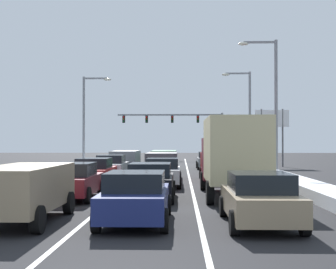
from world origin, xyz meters
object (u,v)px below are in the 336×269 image
suv_gray_left_lane_fifth (126,159)px  traffic_light_gantry (182,123)px  sedan_black_center_lane_second (151,181)px  roadside_sign_right (272,125)px  sedan_tan_right_lane_nearest (259,199)px  street_lamp_right_mid (246,111)px  sedan_maroon_left_lane_second (73,181)px  sedan_silver_left_lane_fourth (112,166)px  box_truck_right_lane_second (233,153)px  street_lamp_right_near (271,96)px  sedan_navy_center_lane_nearest (136,197)px  suv_charcoal_center_lane_fourth (162,163)px  sedan_silver_right_lane_fourth (215,164)px  suv_tan_left_lane_nearest (23,188)px  street_lamp_left_mid (88,113)px  suv_red_right_lane_third (218,164)px  sedan_red_left_lane_third (95,172)px  sedan_white_center_lane_third (163,172)px  suv_green_center_lane_fifth (164,159)px  sedan_gray_right_lane_fifth (208,160)px

suv_gray_left_lane_fifth → traffic_light_gantry: size_ratio=0.35×
sedan_black_center_lane_second → roadside_sign_right: (9.92, 25.85, 3.25)m
sedan_black_center_lane_second → suv_gray_left_lane_fifth: bearing=99.9°
sedan_tan_right_lane_nearest → street_lamp_right_mid: 30.52m
sedan_maroon_left_lane_second → sedan_silver_left_lane_fourth: (-0.12, 11.72, 0.00)m
box_truck_right_lane_second → street_lamp_right_mid: (3.74, 23.12, 3.32)m
sedan_maroon_left_lane_second → street_lamp_right_mid: bearing=66.5°
street_lamp_right_near → roadside_sign_right: (2.52, 12.98, -1.47)m
box_truck_right_lane_second → sedan_navy_center_lane_nearest: 7.56m
sedan_black_center_lane_second → suv_charcoal_center_lane_fourth: suv_charcoal_center_lane_fourth is taller
sedan_silver_right_lane_fourth → traffic_light_gantry: size_ratio=0.32×
suv_tan_left_lane_nearest → sedan_maroon_left_lane_second: (0.18, 5.74, -0.25)m
sedan_navy_center_lane_nearest → street_lamp_left_mid: 31.22m
suv_red_right_lane_third → street_lamp_right_near: bearing=40.2°
suv_red_right_lane_third → street_lamp_right_mid: size_ratio=0.56×
sedan_silver_left_lane_fourth → sedan_red_left_lane_third: bearing=-90.3°
sedan_navy_center_lane_nearest → suv_gray_left_lane_fifth: size_ratio=0.92×
sedan_maroon_left_lane_second → street_lamp_right_near: size_ratio=0.48×
suv_tan_left_lane_nearest → suv_gray_left_lane_fifth: same height
sedan_red_left_lane_third → traffic_light_gantry: size_ratio=0.32×
suv_red_right_lane_third → sedan_silver_left_lane_fourth: bearing=162.3°
sedan_silver_left_lane_fourth → suv_gray_left_lane_fifth: bearing=87.8°
sedan_navy_center_lane_nearest → sedan_maroon_left_lane_second: same height
sedan_red_left_lane_third → street_lamp_left_mid: bearing=102.3°
sedan_white_center_lane_third → suv_charcoal_center_lane_fourth: bearing=92.5°
sedan_maroon_left_lane_second → sedan_silver_left_lane_fourth: same height
sedan_tan_right_lane_nearest → suv_red_right_lane_third: 15.55m
sedan_black_center_lane_second → suv_tan_left_lane_nearest: 6.64m
suv_red_right_lane_third → sedan_red_left_lane_third: 7.87m
sedan_navy_center_lane_nearest → street_lamp_right_near: 20.56m
sedan_maroon_left_lane_second → sedan_white_center_lane_third: bearing=58.8°
sedan_silver_left_lane_fourth → traffic_light_gantry: (4.76, 31.70, 4.12)m
suv_green_center_lane_fifth → suv_red_right_lane_third: bearing=-69.0°
traffic_light_gantry → roadside_sign_right: (8.50, -17.62, -0.87)m
sedan_tan_right_lane_nearest → sedan_black_center_lane_second: bearing=120.3°
sedan_black_center_lane_second → sedan_navy_center_lane_nearest: bearing=-90.7°
suv_green_center_lane_fifth → sedan_silver_left_lane_fourth: suv_green_center_lane_fifth is taller
suv_charcoal_center_lane_fourth → sedan_gray_right_lane_fifth: bearing=71.0°
sedan_black_center_lane_second → traffic_light_gantry: bearing=88.1°
box_truck_right_lane_second → traffic_light_gantry: (-2.06, 42.59, 2.99)m
sedan_black_center_lane_second → roadside_sign_right: size_ratio=0.82×
sedan_white_center_lane_third → suv_green_center_lane_fifth: bearing=91.6°
sedan_tan_right_lane_nearest → suv_charcoal_center_lane_fourth: size_ratio=0.92×
street_lamp_left_mid → street_lamp_right_near: bearing=-37.8°
suv_tan_left_lane_nearest → sedan_silver_left_lane_fourth: suv_tan_left_lane_nearest is taller
street_lamp_right_mid → street_lamp_left_mid: (-14.64, 0.35, -0.19)m
box_truck_right_lane_second → street_lamp_left_mid: size_ratio=0.85×
sedan_silver_right_lane_fourth → traffic_light_gantry: traffic_light_gantry is taller
sedan_silver_right_lane_fourth → suv_charcoal_center_lane_fourth: (-3.70, -3.80, 0.25)m
box_truck_right_lane_second → sedan_white_center_lane_third: 5.99m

